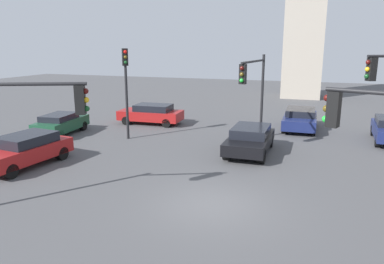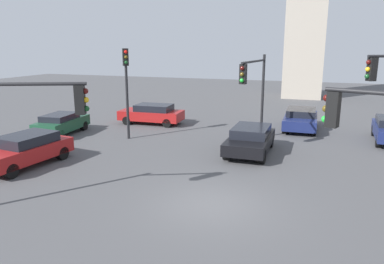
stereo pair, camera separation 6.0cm
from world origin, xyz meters
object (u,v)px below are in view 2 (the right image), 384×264
car_5 (62,123)px  car_7 (25,149)px  car_0 (301,119)px  car_2 (152,114)px  traffic_light_1 (254,82)px  traffic_light_3 (126,77)px  traffic_light_4 (30,115)px  car_1 (250,139)px

car_5 → car_7: size_ratio=0.92×
car_0 → car_7: bearing=-44.5°
car_2 → car_5: bearing=47.5°
traffic_light_1 → car_0: 6.52m
traffic_light_3 → car_2: (-0.54, 4.46, -3.02)m
car_2 → car_7: (-1.53, -10.70, 0.03)m
traffic_light_1 → car_2: bearing=-108.2°
traffic_light_4 → traffic_light_3: bearing=76.3°
car_7 → traffic_light_1: bearing=132.9°
traffic_light_4 → car_1: size_ratio=1.01×
traffic_light_4 → car_2: bearing=75.2°
traffic_light_1 → car_0: traffic_light_1 is taller
car_1 → car_5: bearing=-91.0°
traffic_light_4 → traffic_light_1: bearing=37.9°
traffic_light_1 → car_2: size_ratio=1.10×
traffic_light_3 → car_5: size_ratio=1.29×
car_1 → car_7: size_ratio=1.00×
traffic_light_4 → car_0: 18.10m
car_2 → car_5: size_ratio=1.10×
traffic_light_4 → car_2: traffic_light_4 is taller
traffic_light_4 → car_5: (-6.37, 9.28, -2.59)m
traffic_light_4 → car_2: (-2.30, 14.19, -2.56)m
car_0 → car_5: size_ratio=1.12×
traffic_light_1 → car_2: traffic_light_1 is taller
car_0 → car_7: car_7 is taller
car_7 → car_1: bearing=126.3°
traffic_light_4 → car_0: traffic_light_4 is taller
traffic_light_4 → car_7: 5.76m
car_0 → car_1: (-2.18, -6.82, 0.02)m
car_0 → car_7: 17.27m
car_1 → car_2: 9.60m
traffic_light_1 → car_1: 3.25m
traffic_light_1 → car_7: (-9.53, -7.18, -2.85)m
traffic_light_1 → car_5: traffic_light_1 is taller
car_5 → car_0: bearing=-70.9°
car_7 → car_5: bearing=-150.4°
traffic_light_1 → traffic_light_4: 12.09m
traffic_light_4 → car_2: 14.60m
car_2 → traffic_light_3: bearing=94.1°
car_5 → car_1: bearing=-96.4°
traffic_light_3 → car_7: size_ratio=1.18×
traffic_light_3 → car_5: (-4.61, -0.44, -3.05)m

